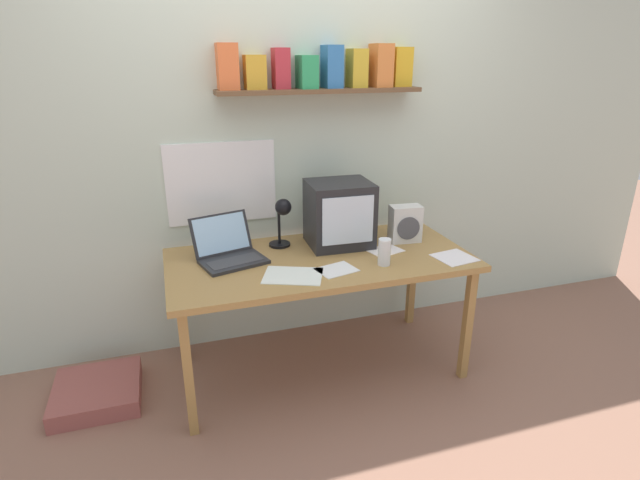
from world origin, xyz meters
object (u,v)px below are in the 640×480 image
loose_paper_near_monitor (336,270)px  open_notebook (293,276)px  juice_glass (384,253)px  loose_paper_near_laptop (454,258)px  corner_desk (320,266)px  crt_monitor (339,214)px  laptop (228,249)px  desk_lamp (282,216)px  space_heater (405,224)px  floor_cushion (97,392)px  printed_handout (385,250)px

loose_paper_near_monitor → open_notebook: size_ratio=0.64×
juice_glass → loose_paper_near_laptop: bearing=-4.7°
corner_desk → loose_paper_near_monitor: size_ratio=7.27×
crt_monitor → laptop: (-0.65, -0.04, -0.13)m
desk_lamp → open_notebook: desk_lamp is taller
laptop → loose_paper_near_laptop: laptop is taller
juice_glass → space_heater: (0.26, 0.29, 0.04)m
laptop → loose_paper_near_monitor: size_ratio=1.77×
space_heater → corner_desk: bearing=-166.0°
desk_lamp → floor_cushion: 1.39m
crt_monitor → juice_glass: (0.12, -0.36, -0.12)m
laptop → printed_handout: laptop is taller
floor_cushion → laptop: bearing=3.0°
loose_paper_near_monitor → floor_cushion: (-1.27, 0.28, -0.67)m
open_notebook → floor_cushion: open_notebook is taller
space_heater → loose_paper_near_monitor: bearing=-146.7°
corner_desk → floor_cushion: (-1.24, 0.08, -0.61)m
space_heater → loose_paper_near_monitor: size_ratio=0.96×
juice_glass → loose_paper_near_monitor: (-0.26, 0.01, -0.06)m
corner_desk → laptop: (-0.48, 0.12, 0.11)m
loose_paper_near_monitor → floor_cushion: loose_paper_near_monitor is taller
space_heater → floor_cushion: bearing=-174.4°
space_heater → crt_monitor: bearing=174.7°
loose_paper_near_monitor → corner_desk: bearing=97.9°
laptop → open_notebook: 0.43m
laptop → floor_cushion: (-0.76, -0.04, -0.73)m
crt_monitor → floor_cushion: size_ratio=0.84×
loose_paper_near_laptop → printed_handout: same height
laptop → juice_glass: size_ratio=2.80×
juice_glass → floor_cushion: 1.72m
crt_monitor → printed_handout: bearing=-38.2°
printed_handout → floor_cushion: printed_handout is taller
crt_monitor → laptop: 0.66m
laptop → loose_paper_near_laptop: 1.24m
loose_paper_near_laptop → printed_handout: (-0.32, 0.21, 0.00)m
desk_lamp → loose_paper_near_laptop: size_ratio=1.29×
corner_desk → crt_monitor: (0.17, 0.16, 0.24)m
space_heater → floor_cushion: space_heater is taller
juice_glass → printed_handout: (0.09, 0.18, -0.06)m
printed_handout → open_notebook: bearing=-163.6°
space_heater → open_notebook: (-0.76, -0.28, -0.11)m
desk_lamp → floor_cushion: (-1.08, -0.12, -0.86)m
open_notebook → floor_cushion: (-1.04, 0.28, -0.67)m
corner_desk → desk_lamp: (-0.16, 0.20, 0.25)m
desk_lamp → juice_glass: (0.45, -0.40, -0.13)m
space_heater → printed_handout: space_heater is taller
desk_lamp → printed_handout: bearing=-37.7°
open_notebook → loose_paper_near_monitor: bearing=0.4°
juice_glass → floor_cushion: (-1.53, 0.28, -0.73)m
juice_glass → open_notebook: 0.50m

